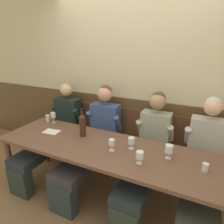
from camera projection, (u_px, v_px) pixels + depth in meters
name	position (u px, v px, depth m)	size (l,w,h in m)	color
ground_plane	(101.00, 208.00, 2.38)	(6.80, 6.80, 0.02)	brown
room_wall_back	(136.00, 77.00, 2.83)	(6.80, 0.08, 2.80)	beige
wood_wainscot_panel	(132.00, 133.00, 3.07)	(6.80, 0.03, 1.09)	brown
wall_bench	(127.00, 154.00, 2.98)	(2.99, 0.42, 0.94)	brown
dining_table	(106.00, 152.00, 2.28)	(2.69, 0.80, 0.75)	brown
person_left_seat	(56.00, 129.00, 3.00)	(0.50, 1.24, 1.29)	#26322F
person_right_seat	(94.00, 138.00, 2.71)	(0.52, 1.24, 1.30)	#28343C
person_center_left_seat	(148.00, 151.00, 2.40)	(0.49, 1.24, 1.29)	#2D3731
person_center_right_seat	(204.00, 165.00, 2.14)	(0.52, 1.23, 1.30)	#2A2934
wine_bottle_clear_water	(83.00, 125.00, 2.47)	(0.08, 0.08, 0.36)	#3C2216
wine_glass_mid_right	(140.00, 155.00, 1.92)	(0.08, 0.08, 0.13)	silver
wine_glass_near_bucket	(169.00, 149.00, 2.01)	(0.08, 0.08, 0.15)	silver
wine_glass_center_rear	(112.00, 143.00, 2.16)	(0.07, 0.07, 0.13)	silver
wine_glass_right_end	(53.00, 116.00, 2.91)	(0.07, 0.07, 0.16)	silver
wine_glass_left_end	(131.00, 141.00, 2.19)	(0.07, 0.07, 0.14)	silver
water_tumbler_center	(205.00, 168.00, 1.82)	(0.06, 0.06, 0.08)	silver
water_tumbler_left	(48.00, 118.00, 2.97)	(0.06, 0.06, 0.10)	silver
tasting_sheet_left_guest	(52.00, 132.00, 2.64)	(0.21, 0.15, 0.00)	white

